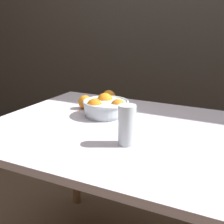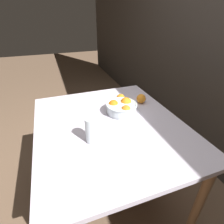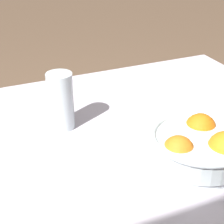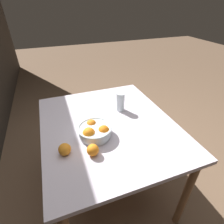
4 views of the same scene
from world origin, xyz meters
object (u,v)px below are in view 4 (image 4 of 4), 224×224
object	(u,v)px
juice_glass	(120,103)
orange_loose_near_bowl	(65,149)
fruit_bowl	(95,131)
orange_loose_front	(93,150)

from	to	relation	value
juice_glass	orange_loose_near_bowl	xyz separation A→B (m)	(-0.33, 0.48, -0.03)
orange_loose_near_bowl	juice_glass	bearing A→B (deg)	-55.65
fruit_bowl	orange_loose_near_bowl	size ratio (longest dim) A/B	3.06
juice_glass	orange_loose_front	world-z (taller)	juice_glass
juice_glass	orange_loose_near_bowl	bearing A→B (deg)	124.35
orange_loose_near_bowl	orange_loose_front	size ratio (longest dim) A/B	1.03
orange_loose_near_bowl	orange_loose_front	bearing A→B (deg)	-111.57
fruit_bowl	orange_loose_near_bowl	xyz separation A→B (m)	(-0.09, 0.20, -0.01)
fruit_bowl	orange_loose_front	world-z (taller)	fruit_bowl
orange_loose_near_bowl	orange_loose_front	world-z (taller)	orange_loose_near_bowl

